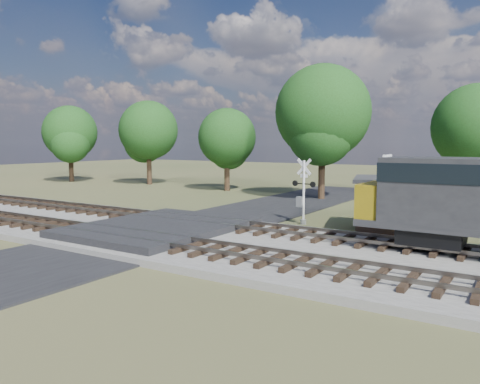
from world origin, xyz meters
The scene contains 9 objects.
ground centered at (0.00, 0.00, 0.00)m, with size 160.00×160.00×0.00m, color #414C28.
ballast_bed centered at (10.00, 0.50, 0.15)m, with size 140.00×10.00×0.30m, color gray.
road centered at (0.00, 0.00, 0.04)m, with size 7.00×60.00×0.08m, color black.
crossing_panel centered at (0.00, 0.50, 0.32)m, with size 7.00×9.00×0.62m, color #262628.
track_near centered at (3.12, -2.00, 0.41)m, with size 140.00×2.60×0.33m.
track_far centered at (3.12, 3.00, 0.41)m, with size 140.00×2.60×0.33m.
crossing_signal_far centered at (4.80, 7.52, 1.61)m, with size 1.55×0.37×3.86m.
equipment_shed centered at (9.98, 8.06, 1.48)m, with size 5.27×5.27×2.92m.
treeline centered at (9.23, 20.35, 6.47)m, with size 79.93×10.01×11.30m.
Camera 1 is at (16.21, -17.33, 4.80)m, focal length 35.00 mm.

